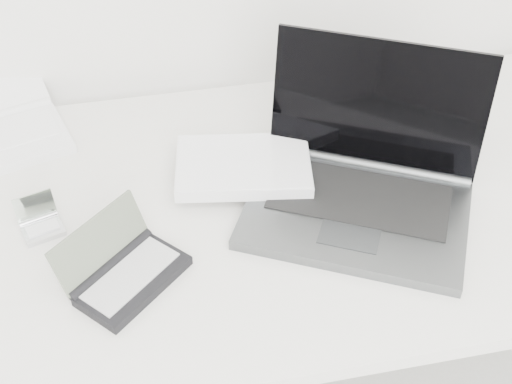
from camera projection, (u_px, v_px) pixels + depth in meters
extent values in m
cube|color=white|center=(267.00, 205.00, 1.39)|extent=(1.60, 0.80, 0.03)
cylinder|color=silver|center=(500.00, 179.00, 2.00)|extent=(0.04, 0.04, 0.70)
cube|color=#535658|center=(355.00, 215.00, 1.33)|extent=(0.49, 0.44, 0.02)
cube|color=black|center=(360.00, 197.00, 1.35)|extent=(0.37, 0.29, 0.00)
cube|color=black|center=(378.00, 104.00, 1.36)|extent=(0.39, 0.24, 0.26)
cylinder|color=#535658|center=(368.00, 165.00, 1.42)|extent=(0.37, 0.21, 0.02)
cube|color=#343739|center=(350.00, 235.00, 1.28)|extent=(0.13, 0.11, 0.00)
cube|color=white|center=(243.00, 166.00, 1.40)|extent=(0.29, 0.22, 0.03)
cube|color=white|center=(243.00, 161.00, 1.39)|extent=(0.28, 0.21, 0.00)
cube|color=white|center=(2.00, 144.00, 1.49)|extent=(0.31, 0.25, 0.02)
cube|color=silver|center=(43.00, 230.00, 1.31)|extent=(0.09, 0.07, 0.01)
cube|color=silver|center=(43.00, 228.00, 1.31)|extent=(0.06, 0.05, 0.00)
cube|color=#95A396|center=(35.00, 207.00, 1.32)|extent=(0.07, 0.04, 0.05)
cylinder|color=silver|center=(39.00, 219.00, 1.33)|extent=(0.07, 0.03, 0.01)
cube|color=black|center=(134.00, 281.00, 1.22)|extent=(0.21, 0.20, 0.02)
cube|color=#A5A5A5|center=(131.00, 275.00, 1.21)|extent=(0.18, 0.17, 0.00)
cube|color=#5E6755|center=(100.00, 242.00, 1.21)|extent=(0.17, 0.16, 0.09)
cylinder|color=black|center=(112.00, 264.00, 1.23)|extent=(0.15, 0.14, 0.02)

